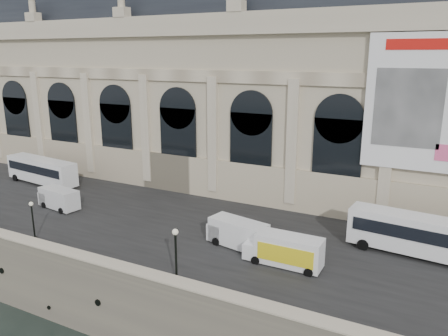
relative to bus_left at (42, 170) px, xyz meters
The scene contains 12 objects.
ground 29.28m from the bus_left, 35.46° to the right, with size 260.00×260.00×0.00m, color black.
quay 29.99m from the bus_left, 39.13° to the left, with size 160.00×70.00×6.00m, color gray.
street 23.14m from the bus_left, ahead, with size 160.00×24.00×0.06m, color #2D2D2D.
parapet 27.85m from the bus_left, 34.45° to the right, with size 160.00×1.40×1.21m.
museum 25.21m from the bus_left, 40.57° to the left, with size 69.00×18.70×29.10m.
bus_left is the anchor object (origin of this frame).
bus_right 48.18m from the bus_left, ahead, with size 12.89×3.96×3.74m.
van_b 11.24m from the bus_left, 32.37° to the right, with size 5.62×2.80×2.40m.
van_c 33.01m from the bus_left, 10.29° to the right, with size 6.15×3.29×2.60m.
box_truck 38.64m from the bus_left, 11.12° to the right, with size 6.73×2.42×2.71m.
lamp_left 20.11m from the bus_left, 42.95° to the right, with size 0.40×0.40×3.97m.
lamp_right 34.80m from the bus_left, 24.74° to the right, with size 0.48×0.48×4.75m.
Camera 1 is at (25.96, -23.79, 23.52)m, focal length 35.00 mm.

